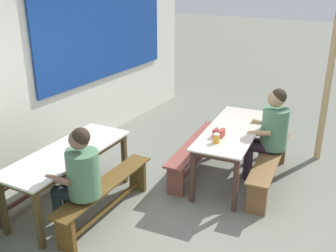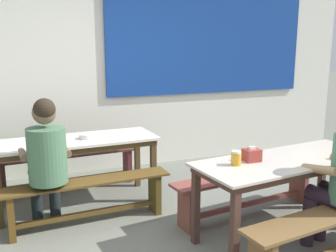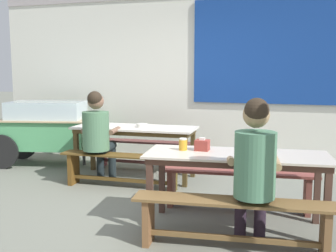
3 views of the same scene
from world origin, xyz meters
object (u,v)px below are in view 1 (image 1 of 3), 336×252
bench_far_front (106,195)px  bench_near_front (269,165)px  tissue_box (219,133)px  soup_bowl (75,146)px  dining_table_far (68,157)px  person_near_front (271,129)px  wooden_support_post (327,90)px  bench_far_back (39,175)px  bench_near_back (195,151)px  condiment_jar (216,138)px  dining_table_near (232,134)px  person_left_back_turned (79,174)px

bench_far_front → bench_near_front: size_ratio=0.94×
tissue_box → soup_bowl: (-1.20, 1.37, -0.03)m
dining_table_far → person_near_front: bearing=-45.0°
bench_near_front → wooden_support_post: 1.52m
wooden_support_post → bench_far_back: bearing=135.4°
bench_far_back → bench_near_back: 2.19m
dining_table_far → condiment_jar: size_ratio=14.46×
dining_table_near → person_near_front: 0.52m
dining_table_near → tissue_box: (-0.36, 0.05, 0.13)m
dining_table_near → tissue_box: size_ratio=13.36×
dining_table_far → wooden_support_post: bearing=-39.1°
bench_near_front → person_left_back_turned: person_left_back_turned is taller
person_near_front → tissue_box: 0.77m
dining_table_far → bench_near_front: 2.66m
bench_near_front → condiment_jar: bearing=138.8°
condiment_jar → dining_table_near: bearing=-0.6°
dining_table_near → bench_near_back: size_ratio=1.05×
bench_far_front → tissue_box: 1.64m
person_left_back_turned → bench_near_back: bearing=-12.3°
person_left_back_turned → soup_bowl: person_left_back_turned is taller
person_left_back_turned → person_near_front: size_ratio=0.96×
dining_table_near → bench_far_front: dining_table_near is taller
person_near_front → wooden_support_post: wooden_support_post is taller
dining_table_far → dining_table_near: same height
bench_far_front → person_near_front: 2.37m
dining_table_far → soup_bowl: soup_bowl is taller
bench_near_back → person_near_front: size_ratio=1.32×
bench_near_front → wooden_support_post: wooden_support_post is taller
dining_table_near → bench_near_front: dining_table_near is taller
person_left_back_turned → soup_bowl: bearing=45.5°
bench_far_front → bench_near_back: bearing=-13.6°
bench_near_back → person_left_back_turned: (-1.96, 0.43, 0.43)m
bench_far_front → condiment_jar: bearing=-39.3°
tissue_box → person_near_front: bearing=-41.5°
dining_table_near → soup_bowl: bearing=137.6°
person_left_back_turned → person_near_front: 2.64m
dining_table_near → bench_far_back: (-1.70, 1.97, -0.37)m
dining_table_far → bench_far_front: dining_table_far is taller
wooden_support_post → dining_table_far: bearing=140.9°
bench_far_front → dining_table_far: bearing=92.6°
bench_far_back → person_near_front: 3.13m
dining_table_far → tissue_box: (1.32, -1.39, 0.13)m
dining_table_far → dining_table_near: (1.68, -1.44, 0.00)m
bench_far_front → dining_table_near: bearing=-28.9°
person_near_front → wooden_support_post: (1.05, -0.50, 0.35)m
person_near_front → tissue_box: bearing=138.5°
bench_far_back → bench_near_back: same height
bench_near_front → condiment_jar: 0.96m
dining_table_near → bench_far_front: bearing=151.1°
bench_near_back → person_near_front: 1.12m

